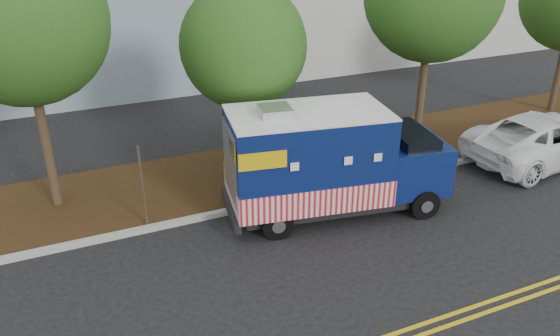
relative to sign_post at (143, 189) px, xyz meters
name	(u,v)px	position (x,y,z in m)	size (l,w,h in m)	color
ground	(283,230)	(3.28, -1.55, -1.20)	(120.00, 120.00, 0.00)	black
curb	(264,204)	(3.28, -0.15, -1.12)	(120.00, 0.18, 0.15)	#9E9E99
mulch_strip	(239,174)	(3.28, 1.95, -1.12)	(120.00, 4.00, 0.15)	black
tree_a	(21,21)	(-2.09, 2.10, 4.04)	(4.22, 4.22, 7.37)	#38281C
tree_b	(243,46)	(3.64, 2.14, 2.88)	(3.72, 3.72, 5.95)	#38281C
sign_post	(143,189)	(0.00, 0.00, 0.00)	(0.06, 0.06, 2.40)	#473828
food_truck	(326,164)	(4.76, -1.08, 0.26)	(6.38, 3.20, 3.22)	black
white_car	(545,138)	(13.07, -1.00, -0.41)	(2.64, 5.72, 1.59)	white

